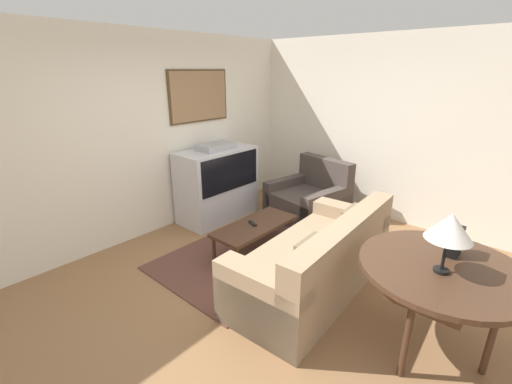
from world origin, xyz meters
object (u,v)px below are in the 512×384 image
Objects in this scene: armchair at (309,200)px; table_lamp at (450,227)px; tv at (217,183)px; couch at (317,262)px; coffee_table at (255,227)px; mantel_clock at (455,242)px; console_table at (442,273)px.

armchair is 2.96m from table_lamp.
couch is at bearing -105.56° from tv.
tv is at bearing -108.80° from couch.
couch is 1.00m from coffee_table.
coffee_table is at bearing -111.07° from tv.
tv is at bearing 76.72° from table_lamp.
table_lamp is 0.42m from mantel_clock.
couch is 1.81× the size of armchair.
table_lamp is (-0.18, -1.16, 0.83)m from couch.
tv reaches higher than mantel_clock.
table_lamp is at bearing 179.80° from mantel_clock.
console_table is at bearing 2.20° from table_lamp.
console_table is (-1.61, -2.24, 0.43)m from armchair.
coffee_table is (-1.38, -0.10, 0.06)m from armchair.
armchair is 2.43× the size of table_lamp.
mantel_clock is (0.24, -0.00, 0.18)m from console_table.
console_table is (-0.08, -1.16, 0.40)m from couch.
couch is at bearing -98.60° from coffee_table.
console_table reaches higher than coffee_table.
table_lamp reaches higher than couch.
coffee_table is at bearing 81.23° from table_lamp.
couch is 1.82× the size of coffee_table.
console_table is 5.23× the size of mantel_clock.
tv reaches higher than armchair.
armchair is 2.80m from console_table.
armchair is (0.93, -1.07, -0.27)m from tv.
table_lamp reaches higher than mantel_clock.
armchair is at bearing 52.68° from table_lamp.
couch is 1.23m from console_table.
armchair is 4.84× the size of mantel_clock.
mantel_clock is at bearing 94.28° from couch.
mantel_clock reaches higher than console_table.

